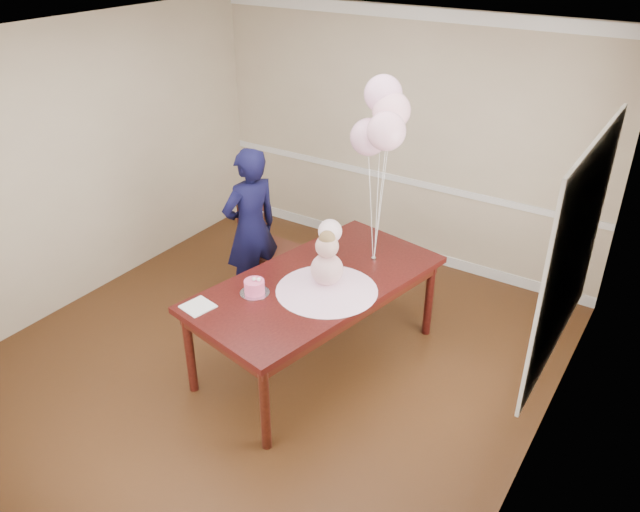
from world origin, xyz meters
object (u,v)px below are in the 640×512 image
at_px(dining_table_top, 317,283).
at_px(dining_chair_seat, 271,251).
at_px(birthday_cake, 254,287).
at_px(woman, 251,229).

height_order(dining_table_top, dining_chair_seat, dining_table_top).
height_order(birthday_cake, woman, woman).
bearing_deg(woman, birthday_cake, 58.36).
relative_size(dining_table_top, dining_chair_seat, 4.52).
bearing_deg(dining_chair_seat, woman, -100.92).
distance_m(birthday_cake, woman, 1.17).
height_order(dining_table_top, birthday_cake, birthday_cake).
xyz_separation_m(birthday_cake, woman, (-0.75, 0.89, -0.06)).
relative_size(dining_table_top, woman, 1.34).
bearing_deg(birthday_cake, woman, 129.99).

